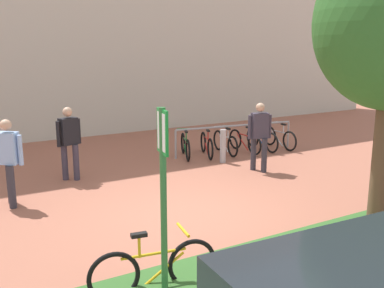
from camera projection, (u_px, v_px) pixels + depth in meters
The scene contains 9 objects.
ground_plane at pixel (188, 213), 8.38m from camera, with size 60.00×60.00×0.00m, color #9E5B47.
planter_strip at pixel (243, 270), 6.11m from camera, with size 7.00×1.10×0.16m, color #336028.
parking_sign_post at pixel (163, 178), 5.20m from camera, with size 0.09×0.36×2.41m.
bike_at_sign at pixel (154, 268), 5.59m from camera, with size 1.67×0.44×0.86m.
bike_rack_cluster at pixel (235, 141), 13.03m from camera, with size 3.73×1.93×0.83m.
bollard_steel at pixel (223, 146), 11.92m from camera, with size 0.16×0.16×0.90m, color #ADADB2.
person_casual_tan at pixel (8, 157), 8.58m from camera, with size 0.49×0.46×1.72m.
person_suited_dark at pixel (69, 139), 10.25m from camera, with size 0.59×0.34×1.72m.
person_suited_navy at pixel (259, 133), 10.98m from camera, with size 0.59×0.45×1.72m.
Camera 1 is at (-3.86, -6.89, 3.09)m, focal length 41.68 mm.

